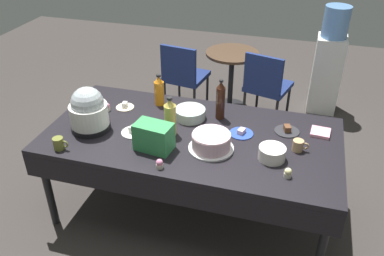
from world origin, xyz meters
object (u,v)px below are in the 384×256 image
dessert_plate_charcoal (287,130)px  maroon_chair_right (266,83)px  potluck_table (192,140)px  coffee_mug_olive (59,144)px  frosted_layer_cake (211,142)px  coffee_mug_tan (298,145)px  maroon_chair_left (183,74)px  cupcake_lemon (288,173)px  dessert_plate_white (134,131)px  dessert_plate_cobalt (241,133)px  cupcake_rose (107,107)px  soda_bottle_ginger_ale (170,117)px  cupcake_vanilla (160,164)px  soda_carton (154,137)px  round_cafe_table (231,70)px  ceramic_snack_bowl (272,153)px  soda_bottle_cola (220,100)px  slow_cooker (89,111)px  dessert_plate_cream (125,106)px  soda_bottle_orange_juice (159,91)px  coffee_mug_navy (91,97)px  water_cooler (328,63)px  glass_salad_bowl (190,113)px

dessert_plate_charcoal → maroon_chair_right: size_ratio=0.22×
potluck_table → coffee_mug_olive: bearing=-151.8°
dessert_plate_charcoal → frosted_layer_cake: bearing=-142.6°
dessert_plate_charcoal → coffee_mug_tan: coffee_mug_tan is taller
maroon_chair_left → maroon_chair_right: bearing=0.1°
cupcake_lemon → maroon_chair_right: 1.96m
dessert_plate_white → dessert_plate_cobalt: bearing=15.1°
dessert_plate_cobalt → cupcake_lemon: size_ratio=2.68×
dessert_plate_white → cupcake_rose: size_ratio=2.80×
soda_bottle_ginger_ale → frosted_layer_cake: bearing=-17.5°
cupcake_vanilla → cupcake_lemon: same height
soda_carton → cupcake_lemon: bearing=3.7°
maroon_chair_right → round_cafe_table: 0.48m
ceramic_snack_bowl → cupcake_rose: bearing=167.8°
potluck_table → dessert_plate_white: size_ratio=11.65×
potluck_table → cupcake_vanilla: bearing=-100.9°
potluck_table → cupcake_lemon: 0.81m
maroon_chair_left → soda_bottle_cola: bearing=-61.1°
slow_cooker → round_cafe_table: size_ratio=0.48×
ceramic_snack_bowl → soda_bottle_ginger_ale: (-0.77, 0.11, 0.10)m
potluck_table → cupcake_rose: size_ratio=32.59×
frosted_layer_cake → dessert_plate_cream: 0.92m
dessert_plate_white → ceramic_snack_bowl: bearing=-2.3°
soda_bottle_orange_juice → round_cafe_table: soda_bottle_orange_juice is taller
slow_cooker → dessert_plate_charcoal: 1.50m
cupcake_rose → soda_carton: bearing=-35.6°
dessert_plate_charcoal → coffee_mug_navy: (-1.66, 0.03, 0.03)m
dessert_plate_cream → coffee_mug_olive: size_ratio=1.31×
water_cooler → glass_salad_bowl: bearing=-120.1°
water_cooler → ceramic_snack_bowl: bearing=-100.0°
dessert_plate_charcoal → soda_carton: (-0.89, -0.49, 0.09)m
cupcake_vanilla → coffee_mug_navy: 1.14m
coffee_mug_tan → maroon_chair_right: size_ratio=0.14×
maroon_chair_right → round_cafe_table: bearing=152.7°
frosted_layer_cake → soda_carton: 0.41m
cupcake_rose → round_cafe_table: size_ratio=0.09×
coffee_mug_navy → maroon_chair_right: 1.92m
slow_cooker → coffee_mug_olive: slow_cooker is taller
soda_carton → maroon_chair_left: (-0.36, 1.84, -0.36)m
slow_cooker → potluck_table: bearing=11.0°
coffee_mug_navy → cupcake_rose: bearing=-27.9°
maroon_chair_left → water_cooler: bearing=18.4°
slow_cooker → soda_carton: size_ratio=1.33×
frosted_layer_cake → slow_cooker: size_ratio=0.94×
glass_salad_bowl → soda_carton: bearing=-104.2°
dessert_plate_charcoal → round_cafe_table: size_ratio=0.26×
dessert_plate_cream → potluck_table: bearing=-19.4°
cupcake_lemon → glass_salad_bowl: bearing=146.3°
cupcake_rose → soda_carton: soda_carton is taller
potluck_table → coffee_mug_navy: bearing=165.4°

